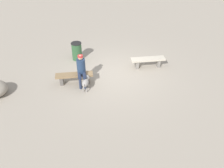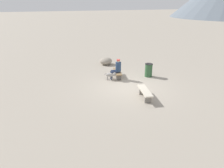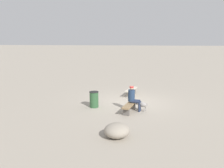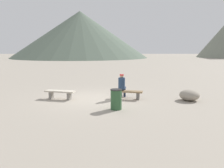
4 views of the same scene
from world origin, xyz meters
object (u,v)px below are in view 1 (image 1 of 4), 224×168
Objects in this scene: bench_left at (148,61)px; dog at (86,82)px; bench_right at (74,77)px; seated_person at (81,68)px; trash_bin at (77,51)px.

bench_left is 3.22m from dog.
dog is at bearing 25.00° from bench_left.
dog is at bearing 133.26° from bench_right.
bench_left is 3.23m from seated_person.
trash_bin is at bearing 21.07° from dog.
bench_left is 1.03× the size of bench_right.
dog is (-0.32, 0.58, 0.04)m from bench_right.
dog is (-0.04, 0.42, -0.39)m from seated_person.
bench_right is 0.54m from seated_person.
bench_right is 1.22× the size of seated_person.
seated_person reaches higher than bench_left.
dog reaches higher than bench_right.
seated_person reaches higher than bench_right.
dog is at bearing 107.39° from seated_person.
seated_person is at bearing 80.57° from trash_bin.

